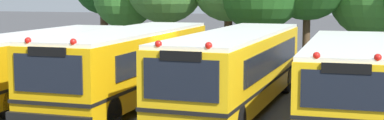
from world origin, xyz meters
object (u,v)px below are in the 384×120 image
school_bus_2 (237,67)px  school_bus_1 (130,63)px  school_bus_0 (42,61)px  school_bus_3 (348,74)px

school_bus_2 → school_bus_1: bearing=2.7°
school_bus_0 → school_bus_1: size_ratio=0.95×
school_bus_2 → school_bus_3: school_bus_2 is taller
school_bus_0 → school_bus_3: 11.13m
school_bus_1 → school_bus_3: school_bus_1 is taller
school_bus_0 → school_bus_3: bearing=179.7°
school_bus_2 → school_bus_3: 3.61m
school_bus_0 → school_bus_2: (7.53, -0.01, 0.10)m
school_bus_1 → school_bus_2: 3.87m
school_bus_1 → school_bus_3: 7.47m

